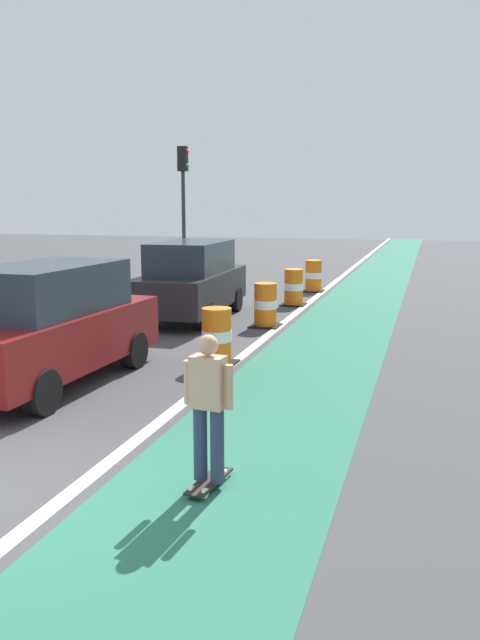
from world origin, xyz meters
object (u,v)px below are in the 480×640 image
object	(u,v)px
skateboarder_on_lane	(208,406)
traffic_light_corner	(183,190)
traffic_barrel_front	(217,337)
traffic_barrel_mid	(266,305)
traffic_barrel_back	(294,288)
parked_suv_nearest	(48,324)
traffic_barrel_far	(313,276)
parked_suv_second	(191,280)

from	to	relation	value
skateboarder_on_lane	traffic_light_corner	size ratio (longest dim) A/B	0.33
traffic_barrel_front	traffic_barrel_mid	xyz separation A→B (m)	(-0.06, 3.97, 0.00)
traffic_barrel_mid	traffic_barrel_back	distance (m)	3.52
skateboarder_on_lane	traffic_barrel_back	xyz separation A→B (m)	(-1.73, 12.62, -0.38)
parked_suv_nearest	traffic_light_corner	size ratio (longest dim) A/B	0.91
traffic_light_corner	skateboarder_on_lane	bearing A→B (deg)	-67.77
traffic_barrel_mid	traffic_barrel_far	bearing A→B (deg)	90.03
traffic_barrel_front	traffic_barrel_mid	distance (m)	3.97
skateboarder_on_lane	traffic_barrel_back	world-z (taller)	skateboarder_on_lane
traffic_barrel_mid	traffic_light_corner	size ratio (longest dim) A/B	0.21
traffic_barrel_front	traffic_light_corner	xyz separation A→B (m)	(-5.22, 11.64, 2.97)
traffic_barrel_front	traffic_barrel_back	xyz separation A→B (m)	(-0.09, 7.50, 0.00)
parked_suv_second	traffic_barrel_front	bearing A→B (deg)	-63.77
traffic_barrel_mid	traffic_barrel_front	bearing A→B (deg)	-89.10
traffic_barrel_mid	parked_suv_second	bearing A→B (deg)	166.14
traffic_barrel_back	traffic_light_corner	distance (m)	7.23
traffic_barrel_back	skateboarder_on_lane	bearing A→B (deg)	-82.20
parked_suv_nearest	traffic_barrel_far	size ratio (longest dim) A/B	4.27
traffic_barrel_back	traffic_light_corner	xyz separation A→B (m)	(-5.12, 4.14, 2.97)
traffic_barrel_front	traffic_barrel_far	size ratio (longest dim) A/B	1.00
skateboarder_on_lane	parked_suv_second	world-z (taller)	parked_suv_second
traffic_barrel_front	traffic_light_corner	distance (m)	13.09
skateboarder_on_lane	traffic_barrel_far	world-z (taller)	skateboarder_on_lane
skateboarder_on_lane	parked_suv_second	distance (m)	10.37
traffic_barrel_front	traffic_barrel_back	bearing A→B (deg)	90.71
skateboarder_on_lane	parked_suv_nearest	distance (m)	4.95
skateboarder_on_lane	traffic_barrel_mid	distance (m)	9.26
parked_suv_nearest	traffic_light_corner	xyz separation A→B (m)	(-2.95, 13.72, 2.47)
skateboarder_on_lane	traffic_barrel_back	distance (m)	12.74
parked_suv_second	traffic_barrel_front	xyz separation A→B (m)	(2.22, -4.50, -0.50)
traffic_barrel_far	traffic_barrel_front	bearing A→B (deg)	-89.65
traffic_barrel_mid	traffic_barrel_far	world-z (taller)	same
parked_suv_nearest	traffic_barrel_mid	xyz separation A→B (m)	(2.21, 6.06, -0.50)
traffic_barrel_back	traffic_barrel_mid	bearing A→B (deg)	-89.49
skateboarder_on_lane	traffic_light_corner	world-z (taller)	traffic_light_corner
parked_suv_second	traffic_barrel_mid	bearing A→B (deg)	-13.86
traffic_barrel_far	traffic_light_corner	size ratio (longest dim) A/B	0.21
parked_suv_second	traffic_light_corner	xyz separation A→B (m)	(-3.00, 7.13, 2.47)
traffic_barrel_mid	skateboarder_on_lane	bearing A→B (deg)	-79.43
traffic_barrel_back	traffic_barrel_far	size ratio (longest dim) A/B	1.00
parked_suv_nearest	skateboarder_on_lane	bearing A→B (deg)	-37.91
traffic_barrel_front	traffic_barrel_back	world-z (taller)	same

